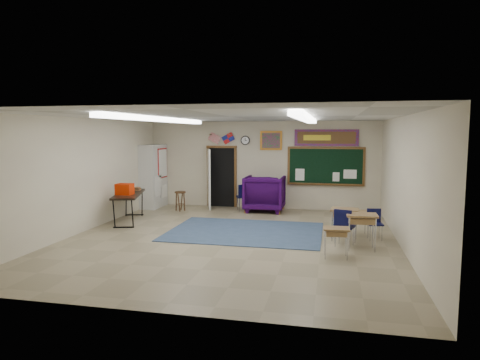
% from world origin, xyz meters
% --- Properties ---
extents(floor, '(9.00, 9.00, 0.00)m').
position_xyz_m(floor, '(0.00, 0.00, 0.00)').
color(floor, gray).
rests_on(floor, ground).
extents(back_wall, '(8.00, 0.04, 3.00)m').
position_xyz_m(back_wall, '(0.00, 4.50, 1.50)').
color(back_wall, beige).
rests_on(back_wall, floor).
extents(front_wall, '(8.00, 0.04, 3.00)m').
position_xyz_m(front_wall, '(0.00, -4.50, 1.50)').
color(front_wall, beige).
rests_on(front_wall, floor).
extents(left_wall, '(0.04, 9.00, 3.00)m').
position_xyz_m(left_wall, '(-4.00, 0.00, 1.50)').
color(left_wall, beige).
rests_on(left_wall, floor).
extents(right_wall, '(0.04, 9.00, 3.00)m').
position_xyz_m(right_wall, '(4.00, 0.00, 1.50)').
color(right_wall, beige).
rests_on(right_wall, floor).
extents(ceiling, '(8.00, 9.00, 0.04)m').
position_xyz_m(ceiling, '(0.00, 0.00, 3.00)').
color(ceiling, silver).
rests_on(ceiling, back_wall).
extents(area_rug, '(4.00, 3.00, 0.02)m').
position_xyz_m(area_rug, '(0.20, 0.80, 0.01)').
color(area_rug, '#364768').
rests_on(area_rug, floor).
extents(fluorescent_strips, '(3.86, 6.00, 0.10)m').
position_xyz_m(fluorescent_strips, '(0.00, 0.00, 2.94)').
color(fluorescent_strips, white).
rests_on(fluorescent_strips, ceiling).
extents(doorway, '(1.10, 0.89, 2.16)m').
position_xyz_m(doorway, '(-1.50, 4.35, 1.06)').
color(doorway, black).
rests_on(doorway, back_wall).
extents(chalkboard, '(2.55, 0.14, 1.30)m').
position_xyz_m(chalkboard, '(2.20, 4.46, 1.46)').
color(chalkboard, brown).
rests_on(chalkboard, back_wall).
extents(bulletin_board, '(2.10, 0.05, 0.55)m').
position_xyz_m(bulletin_board, '(2.20, 4.47, 2.45)').
color(bulletin_board, red).
rests_on(bulletin_board, back_wall).
extents(framed_art_print, '(0.75, 0.05, 0.65)m').
position_xyz_m(framed_art_print, '(0.35, 4.47, 2.35)').
color(framed_art_print, '#A66720').
rests_on(framed_art_print, back_wall).
extents(wall_clock, '(0.32, 0.05, 0.32)m').
position_xyz_m(wall_clock, '(-0.55, 4.47, 2.35)').
color(wall_clock, black).
rests_on(wall_clock, back_wall).
extents(wall_flags, '(1.16, 0.06, 0.70)m').
position_xyz_m(wall_flags, '(-1.40, 4.44, 2.48)').
color(wall_flags, red).
rests_on(wall_flags, back_wall).
extents(storage_cabinet, '(0.59, 1.25, 2.20)m').
position_xyz_m(storage_cabinet, '(-3.71, 3.85, 1.10)').
color(storage_cabinet, beige).
rests_on(storage_cabinet, floor).
extents(wingback_armchair, '(1.29, 1.32, 1.20)m').
position_xyz_m(wingback_armchair, '(0.23, 3.90, 0.60)').
color(wingback_armchair, '#200431').
rests_on(wingback_armchair, floor).
extents(student_chair_reading, '(0.59, 0.59, 0.91)m').
position_xyz_m(student_chair_reading, '(-0.48, 3.80, 0.45)').
color(student_chair_reading, black).
rests_on(student_chair_reading, floor).
extents(student_chair_desk_a, '(0.55, 0.55, 0.88)m').
position_xyz_m(student_chair_desk_a, '(2.73, -0.13, 0.44)').
color(student_chair_desk_a, black).
rests_on(student_chair_desk_a, floor).
extents(student_chair_desk_b, '(0.42, 0.42, 0.75)m').
position_xyz_m(student_chair_desk_b, '(3.47, 0.64, 0.37)').
color(student_chair_desk_b, black).
rests_on(student_chair_desk_b, floor).
extents(student_desk_front_left, '(0.70, 0.55, 0.78)m').
position_xyz_m(student_desk_front_left, '(2.74, 0.43, 0.44)').
color(student_desk_front_left, brown).
rests_on(student_desk_front_left, floor).
extents(student_desk_front_right, '(0.58, 0.48, 0.63)m').
position_xyz_m(student_desk_front_right, '(3.10, 1.03, 0.35)').
color(student_desk_front_right, brown).
rests_on(student_desk_front_right, floor).
extents(student_desk_back_left, '(0.55, 0.43, 0.64)m').
position_xyz_m(student_desk_back_left, '(2.53, -1.12, 0.36)').
color(student_desk_back_left, brown).
rests_on(student_desk_back_left, floor).
extents(student_desk_back_right, '(0.69, 0.53, 0.81)m').
position_xyz_m(student_desk_back_right, '(3.09, -0.33, 0.45)').
color(student_desk_back_right, brown).
rests_on(student_desk_back_right, floor).
extents(folding_table, '(1.24, 2.14, 1.16)m').
position_xyz_m(folding_table, '(-3.43, 1.38, 0.46)').
color(folding_table, black).
rests_on(folding_table, floor).
extents(wooden_stool, '(0.37, 0.37, 0.65)m').
position_xyz_m(wooden_stool, '(-2.55, 3.35, 0.34)').
color(wooden_stool, '#4A2E16').
rests_on(wooden_stool, floor).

